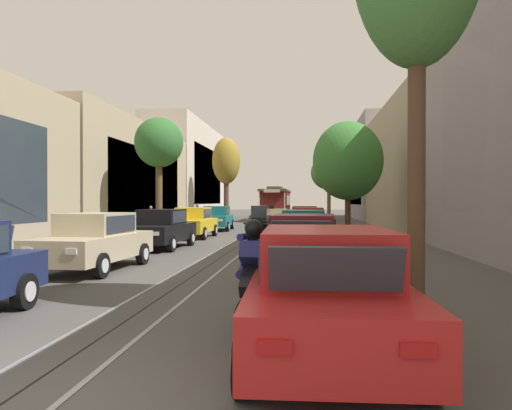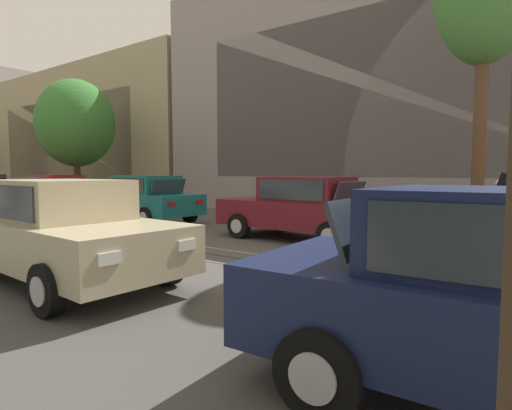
% 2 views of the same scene
% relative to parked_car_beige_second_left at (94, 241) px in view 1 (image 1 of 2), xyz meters
% --- Properties ---
extents(ground_plane, '(160.00, 160.00, 0.00)m').
position_rel_parked_car_beige_second_left_xyz_m(ground_plane, '(2.98, 16.32, -0.80)').
color(ground_plane, '#4C4947').
extents(trolley_track_rails, '(1.14, 71.52, 0.01)m').
position_rel_parked_car_beige_second_left_xyz_m(trolley_track_rails, '(2.98, 20.68, -0.79)').
color(trolley_track_rails, gray).
rests_on(trolley_track_rails, ground).
extents(building_facade_left, '(5.93, 63.22, 10.68)m').
position_rel_parked_car_beige_second_left_xyz_m(building_facade_left, '(-7.91, 22.83, 3.49)').
color(building_facade_left, tan).
rests_on(building_facade_left, ground).
extents(building_facade_right, '(5.39, 63.22, 10.32)m').
position_rel_parked_car_beige_second_left_xyz_m(building_facade_right, '(13.65, 18.75, 4.05)').
color(building_facade_right, gray).
rests_on(building_facade_right, ground).
extents(parked_car_beige_second_left, '(2.14, 4.42, 1.58)m').
position_rel_parked_car_beige_second_left_xyz_m(parked_car_beige_second_left, '(0.00, 0.00, 0.00)').
color(parked_car_beige_second_left, '#C1B28E').
rests_on(parked_car_beige_second_left, ground).
extents(parked_car_black_mid_left, '(2.11, 4.41, 1.58)m').
position_rel_parked_car_beige_second_left_xyz_m(parked_car_black_mid_left, '(0.01, 6.12, 0.00)').
color(parked_car_black_mid_left, black).
rests_on(parked_car_black_mid_left, ground).
extents(parked_car_yellow_fourth_left, '(2.04, 4.38, 1.58)m').
position_rel_parked_car_beige_second_left_xyz_m(parked_car_yellow_fourth_left, '(-0.00, 11.74, 0.00)').
color(parked_car_yellow_fourth_left, gold).
rests_on(parked_car_yellow_fourth_left, ground).
extents(parked_car_teal_fifth_left, '(2.12, 4.41, 1.58)m').
position_rel_parked_car_beige_second_left_xyz_m(parked_car_teal_fifth_left, '(0.03, 18.20, 0.00)').
color(parked_car_teal_fifth_left, '#196B70').
rests_on(parked_car_teal_fifth_left, ground).
extents(parked_car_red_near_right, '(2.10, 4.40, 1.58)m').
position_rel_parked_car_beige_second_left_xyz_m(parked_car_red_near_right, '(6.08, -6.79, 0.00)').
color(parked_car_red_near_right, red).
rests_on(parked_car_red_near_right, ground).
extents(parked_car_maroon_second_right, '(2.14, 4.42, 1.58)m').
position_rel_parked_car_beige_second_left_xyz_m(parked_car_maroon_second_right, '(5.80, -0.84, 0.00)').
color(parked_car_maroon_second_right, maroon).
rests_on(parked_car_maroon_second_right, ground).
extents(parked_car_teal_mid_right, '(2.14, 4.42, 1.58)m').
position_rel_parked_car_beige_second_left_xyz_m(parked_car_teal_mid_right, '(5.80, 5.37, 0.00)').
color(parked_car_teal_mid_right, '#196B70').
rests_on(parked_car_teal_mid_right, ground).
extents(parked_car_red_fourth_right, '(2.06, 4.39, 1.58)m').
position_rel_parked_car_beige_second_left_xyz_m(parked_car_red_fourth_right, '(6.00, 11.64, 0.00)').
color(parked_car_red_fourth_right, red).
rests_on(parked_car_red_fourth_right, ground).
extents(parked_car_maroon_fifth_right, '(2.14, 4.42, 1.58)m').
position_rel_parked_car_beige_second_left_xyz_m(parked_car_maroon_fifth_right, '(5.82, 18.59, 0.00)').
color(parked_car_maroon_fifth_right, maroon).
rests_on(parked_car_maroon_fifth_right, ground).
extents(street_tree_kerb_left_second, '(2.66, 2.78, 6.53)m').
position_rel_parked_car_beige_second_left_xyz_m(street_tree_kerb_left_second, '(-2.21, 12.95, 4.27)').
color(street_tree_kerb_left_second, brown).
rests_on(street_tree_kerb_left_second, ground).
extents(street_tree_kerb_left_mid, '(2.68, 2.60, 8.00)m').
position_rel_parked_car_beige_second_left_xyz_m(street_tree_kerb_left_mid, '(-1.68, 32.37, 4.87)').
color(street_tree_kerb_left_mid, '#4C3826').
rests_on(street_tree_kerb_left_mid, ground).
extents(street_tree_kerb_right_second, '(3.77, 3.59, 6.22)m').
position_rel_parked_car_beige_second_left_xyz_m(street_tree_kerb_right_second, '(8.12, 13.41, 3.29)').
color(street_tree_kerb_right_second, '#4C3826').
rests_on(street_tree_kerb_right_second, ground).
extents(street_tree_kerb_right_mid, '(3.31, 3.23, 6.12)m').
position_rel_parked_car_beige_second_left_xyz_m(street_tree_kerb_right_mid, '(8.00, 31.53, 3.71)').
color(street_tree_kerb_right_mid, brown).
rests_on(street_tree_kerb_right_mid, ground).
extents(cable_car_trolley, '(2.71, 9.16, 3.28)m').
position_rel_parked_car_beige_second_left_xyz_m(cable_car_trolley, '(2.98, 34.08, 0.86)').
color(cable_car_trolley, maroon).
rests_on(cable_car_trolley, ground).
extents(motorcycle_with_rider, '(0.49, 1.84, 1.84)m').
position_rel_parked_car_beige_second_left_xyz_m(motorcycle_with_rider, '(5.10, -5.74, 0.17)').
color(motorcycle_with_rider, black).
rests_on(motorcycle_with_rider, ground).
extents(pedestrian_on_left_pavement, '(0.55, 0.30, 1.59)m').
position_rel_parked_car_beige_second_left_xyz_m(pedestrian_on_left_pavement, '(-4.73, 19.11, 0.09)').
color(pedestrian_on_left_pavement, '#282D38').
rests_on(pedestrian_on_left_pavement, ground).
extents(pedestrian_on_right_pavement, '(0.55, 0.40, 1.72)m').
position_rel_parked_car_beige_second_left_xyz_m(pedestrian_on_right_pavement, '(-2.76, 24.73, 0.18)').
color(pedestrian_on_right_pavement, '#282D38').
rests_on(pedestrian_on_right_pavement, ground).
extents(fire_hydrant, '(0.40, 0.22, 0.84)m').
position_rel_parked_car_beige_second_left_xyz_m(fire_hydrant, '(7.45, -3.76, -0.38)').
color(fire_hydrant, gold).
rests_on(fire_hydrant, ground).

